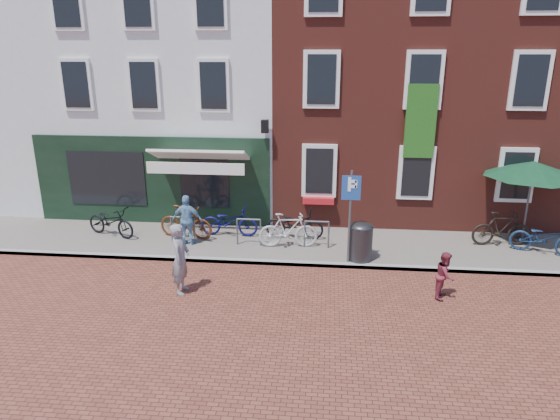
# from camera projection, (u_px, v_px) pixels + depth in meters

# --- Properties ---
(ground) EXTENTS (80.00, 80.00, 0.00)m
(ground) POSITION_uv_depth(u_px,v_px,m) (297.00, 266.00, 13.48)
(ground) COLOR brown
(sidewalk) EXTENTS (24.00, 3.00, 0.10)m
(sidewalk) POSITION_uv_depth(u_px,v_px,m) (333.00, 246.00, 14.79)
(sidewalk) COLOR slate
(sidewalk) RESTS_ON ground
(building_stucco) EXTENTS (8.00, 8.00, 9.00)m
(building_stucco) POSITION_uv_depth(u_px,v_px,m) (182.00, 81.00, 19.20)
(building_stucco) COLOR silver
(building_stucco) RESTS_ON ground
(building_brick_mid) EXTENTS (6.00, 8.00, 10.00)m
(building_brick_mid) POSITION_uv_depth(u_px,v_px,m) (364.00, 68.00, 18.39)
(building_brick_mid) COLOR maroon
(building_brick_mid) RESTS_ON ground
(building_brick_right) EXTENTS (6.00, 8.00, 10.00)m
(building_brick_right) POSITION_uv_depth(u_px,v_px,m) (532.00, 69.00, 17.83)
(building_brick_right) COLOR maroon
(building_brick_right) RESTS_ON ground
(filler_left) EXTENTS (7.00, 8.00, 9.00)m
(filler_left) POSITION_uv_depth(u_px,v_px,m) (1.00, 80.00, 19.91)
(filler_left) COLOR silver
(filler_left) RESTS_ON ground
(litter_bin) EXTENTS (0.64, 0.64, 1.17)m
(litter_bin) POSITION_uv_depth(u_px,v_px,m) (361.00, 239.00, 13.48)
(litter_bin) COLOR #2F2F31
(litter_bin) RESTS_ON sidewalk
(parking_sign) EXTENTS (0.50, 0.08, 2.57)m
(parking_sign) POSITION_uv_depth(u_px,v_px,m) (351.00, 202.00, 13.02)
(parking_sign) COLOR #4C4C4F
(parking_sign) RESTS_ON sidewalk
(parasol) EXTENTS (2.79, 2.79, 2.57)m
(parasol) POSITION_uv_depth(u_px,v_px,m) (534.00, 166.00, 14.33)
(parasol) COLOR #4C4C4F
(parasol) RESTS_ON sidewalk
(woman) EXTENTS (0.42, 0.64, 1.75)m
(woman) POSITION_uv_depth(u_px,v_px,m) (180.00, 259.00, 11.79)
(woman) COLOR gray
(woman) RESTS_ON ground
(boy) EXTENTS (0.62, 0.68, 1.15)m
(boy) POSITION_uv_depth(u_px,v_px,m) (445.00, 275.00, 11.62)
(boy) COLOR maroon
(boy) RESTS_ON ground
(cafe_person) EXTENTS (0.89, 0.38, 1.52)m
(cafe_person) POSITION_uv_depth(u_px,v_px,m) (187.00, 220.00, 14.54)
(cafe_person) COLOR #6A9AC2
(cafe_person) RESTS_ON sidewalk
(bicycle_0) EXTENTS (1.89, 1.20, 0.94)m
(bicycle_0) POSITION_uv_depth(u_px,v_px,m) (111.00, 222.00, 15.31)
(bicycle_0) COLOR black
(bicycle_0) RESTS_ON sidewalk
(bicycle_1) EXTENTS (1.79, 0.80, 1.04)m
(bicycle_1) POSITION_uv_depth(u_px,v_px,m) (186.00, 222.00, 15.12)
(bicycle_1) COLOR #522410
(bicycle_1) RESTS_ON sidewalk
(bicycle_2) EXTENTS (1.80, 0.66, 0.94)m
(bicycle_2) POSITION_uv_depth(u_px,v_px,m) (229.00, 221.00, 15.33)
(bicycle_2) COLOR #0F0D4D
(bicycle_2) RESTS_ON sidewalk
(bicycle_3) EXTENTS (1.77, 0.66, 1.04)m
(bicycle_3) POSITION_uv_depth(u_px,v_px,m) (288.00, 230.00, 14.42)
(bicycle_3) COLOR #B9B9BB
(bicycle_3) RESTS_ON sidewalk
(bicycle_4) EXTENTS (1.80, 0.69, 0.94)m
(bicycle_4) POSITION_uv_depth(u_px,v_px,m) (294.00, 224.00, 15.10)
(bicycle_4) COLOR black
(bicycle_4) RESTS_ON sidewalk
(bicycle_5) EXTENTS (1.77, 0.65, 1.04)m
(bicycle_5) POSITION_uv_depth(u_px,v_px,m) (501.00, 229.00, 14.54)
(bicycle_5) COLOR black
(bicycle_5) RESTS_ON sidewalk
(bicycle_6) EXTENTS (1.89, 1.21, 0.94)m
(bicycle_6) POSITION_uv_depth(u_px,v_px,m) (544.00, 238.00, 13.96)
(bicycle_6) COLOR #15294A
(bicycle_6) RESTS_ON sidewalk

